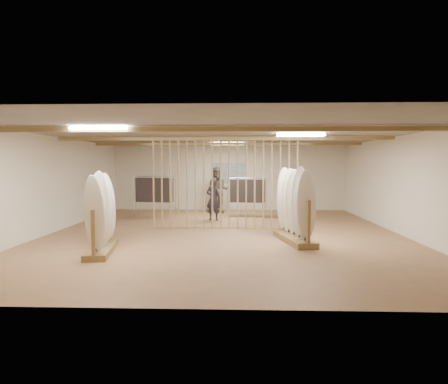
{
  "coord_description": "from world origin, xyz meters",
  "views": [
    {
      "loc": [
        0.41,
        -11.35,
        1.99
      ],
      "look_at": [
        0.0,
        0.0,
        1.2
      ],
      "focal_mm": 32.0,
      "sensor_mm": 36.0,
      "label": 1
    }
  ],
  "objects_px": {
    "shopper_a": "(213,196)",
    "shopper_b": "(218,187)",
    "rack_right": "(294,216)",
    "clothing_rack_b": "(247,191)",
    "clothing_rack_a": "(155,190)",
    "rack_left": "(101,226)"
  },
  "relations": [
    {
      "from": "shopper_a",
      "to": "shopper_b",
      "type": "xyz_separation_m",
      "value": [
        0.05,
        2.11,
        0.21
      ]
    },
    {
      "from": "rack_right",
      "to": "shopper_a",
      "type": "distance_m",
      "value": 4.55
    },
    {
      "from": "clothing_rack_b",
      "to": "clothing_rack_a",
      "type": "bearing_deg",
      "value": -166.57
    },
    {
      "from": "rack_left",
      "to": "clothing_rack_a",
      "type": "xyz_separation_m",
      "value": [
        -0.04,
        5.98,
        0.43
      ]
    },
    {
      "from": "shopper_a",
      "to": "rack_right",
      "type": "bearing_deg",
      "value": 141.86
    },
    {
      "from": "rack_left",
      "to": "rack_right",
      "type": "relative_size",
      "value": 0.92
    },
    {
      "from": "clothing_rack_b",
      "to": "rack_left",
      "type": "bearing_deg",
      "value": -109.58
    },
    {
      "from": "rack_right",
      "to": "shopper_a",
      "type": "height_order",
      "value": "rack_right"
    },
    {
      "from": "rack_left",
      "to": "clothing_rack_a",
      "type": "height_order",
      "value": "rack_left"
    },
    {
      "from": "rack_left",
      "to": "rack_right",
      "type": "bearing_deg",
      "value": 8.13
    },
    {
      "from": "clothing_rack_b",
      "to": "shopper_b",
      "type": "height_order",
      "value": "shopper_b"
    },
    {
      "from": "shopper_b",
      "to": "shopper_a",
      "type": "bearing_deg",
      "value": -82.13
    },
    {
      "from": "rack_right",
      "to": "shopper_a",
      "type": "relative_size",
      "value": 1.23
    },
    {
      "from": "shopper_a",
      "to": "shopper_b",
      "type": "distance_m",
      "value": 2.12
    },
    {
      "from": "clothing_rack_a",
      "to": "shopper_b",
      "type": "bearing_deg",
      "value": 40.84
    },
    {
      "from": "clothing_rack_a",
      "to": "clothing_rack_b",
      "type": "relative_size",
      "value": 1.05
    },
    {
      "from": "rack_right",
      "to": "shopper_a",
      "type": "bearing_deg",
      "value": 109.25
    },
    {
      "from": "rack_right",
      "to": "shopper_b",
      "type": "height_order",
      "value": "shopper_b"
    },
    {
      "from": "rack_right",
      "to": "shopper_b",
      "type": "bearing_deg",
      "value": 99.16
    },
    {
      "from": "rack_right",
      "to": "shopper_b",
      "type": "xyz_separation_m",
      "value": [
        -2.28,
        6.01,
        0.4
      ]
    },
    {
      "from": "rack_right",
      "to": "clothing_rack_a",
      "type": "relative_size",
      "value": 1.31
    },
    {
      "from": "clothing_rack_b",
      "to": "shopper_b",
      "type": "distance_m",
      "value": 1.65
    }
  ]
}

